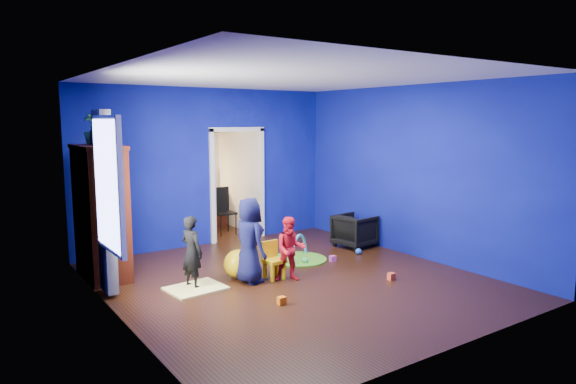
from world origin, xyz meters
TOP-DOWN VIEW (x-y plane):
  - floor at (0.00, 0.00)m, footprint 5.00×5.50m
  - ceiling at (0.00, 0.00)m, footprint 5.00×5.50m
  - wall_back at (0.00, 2.75)m, footprint 5.00×0.02m
  - wall_front at (0.00, -2.75)m, footprint 5.00×0.02m
  - wall_left at (-2.50, 0.00)m, footprint 0.02×5.50m
  - wall_right at (2.50, 0.00)m, footprint 0.02×5.50m
  - alcove at (0.60, 3.62)m, footprint 1.00×1.75m
  - armchair at (2.10, 1.02)m, footprint 0.74×0.72m
  - child_black at (-1.33, 0.54)m, footprint 0.34×0.43m
  - child_navy at (-0.55, 0.31)m, footprint 0.42×0.62m
  - toddler_red at (-0.02, 0.04)m, footprint 0.57×0.52m
  - vase at (-2.22, 1.44)m, footprint 0.24×0.24m
  - potted_plant at (-2.22, 1.96)m, footprint 0.32×0.32m
  - tv_armoire at (-2.22, 1.74)m, footprint 0.58×1.14m
  - crt_tv at (-2.18, 1.74)m, footprint 0.46×0.70m
  - yellow_blanket at (-1.33, 0.44)m, footprint 0.80×0.67m
  - hopper_ball at (-0.60, 0.56)m, footprint 0.43×0.43m
  - kid_chair at (-0.17, 0.24)m, footprint 0.30×0.30m
  - play_mat at (0.71, 0.86)m, footprint 0.94×0.94m
  - toy_arch at (0.71, 0.86)m, footprint 0.71×0.53m
  - window_left at (-2.48, 0.35)m, footprint 0.03×0.95m
  - curtain at (-2.37, 0.90)m, footprint 0.14×0.42m
  - doorway at (0.60, 2.75)m, footprint 1.16×0.10m
  - study_desk at (0.60, 4.26)m, footprint 0.88×0.44m
  - desk_monitor at (0.60, 4.38)m, footprint 0.40×0.05m
  - desk_lamp at (0.32, 4.32)m, footprint 0.14×0.14m
  - folding_chair at (0.60, 3.30)m, footprint 0.40×0.40m
  - book_shelf at (0.60, 4.37)m, footprint 0.88×0.24m
  - toy_0 at (1.21, -0.78)m, footprint 0.10×0.08m
  - toy_1 at (1.78, 0.57)m, footprint 0.11×0.11m
  - toy_2 at (-0.68, -0.72)m, footprint 0.10×0.08m
  - toy_3 at (0.66, 0.62)m, footprint 0.11×0.11m
  - toy_4 at (1.11, 0.45)m, footprint 0.10×0.08m

SIDE VIEW (x-z plane):
  - floor at x=0.00m, z-range -0.01..0.01m
  - play_mat at x=0.71m, z-range 0.00..0.02m
  - yellow_blanket at x=-1.33m, z-range 0.00..0.03m
  - toy_arch at x=0.71m, z-range -0.40..0.44m
  - toy_0 at x=1.21m, z-range 0.00..0.10m
  - toy_2 at x=-0.68m, z-range 0.00..0.10m
  - toy_4 at x=1.11m, z-range 0.00..0.10m
  - toy_1 at x=1.78m, z-range 0.00..0.11m
  - toy_3 at x=0.66m, z-range 0.00..0.11m
  - hopper_ball at x=-0.60m, z-range 0.00..0.43m
  - kid_chair at x=-0.17m, z-range 0.00..0.50m
  - armchair at x=2.10m, z-range 0.00..0.60m
  - study_desk at x=0.60m, z-range 0.00..0.75m
  - folding_chair at x=0.60m, z-range 0.00..0.92m
  - toddler_red at x=-0.02m, z-range 0.00..0.94m
  - child_black at x=-1.33m, z-range 0.00..1.02m
  - child_navy at x=-0.55m, z-range 0.00..1.23m
  - desk_lamp at x=0.32m, z-range 0.86..1.00m
  - desk_monitor at x=0.60m, z-range 0.79..1.11m
  - tv_armoire at x=-2.22m, z-range 0.00..1.96m
  - crt_tv at x=-2.18m, z-range 0.75..1.29m
  - doorway at x=0.60m, z-range 0.00..2.10m
  - alcove at x=0.60m, z-range 0.00..2.50m
  - curtain at x=-2.37m, z-range 0.05..2.45m
  - wall_back at x=0.00m, z-range 0.00..2.90m
  - wall_front at x=0.00m, z-range 0.00..2.90m
  - wall_left at x=-2.50m, z-range 0.00..2.90m
  - wall_right at x=2.50m, z-range 0.00..2.90m
  - window_left at x=-2.48m, z-range 0.77..2.33m
  - book_shelf at x=0.60m, z-range 2.00..2.04m
  - vase at x=-2.22m, z-range 1.96..2.16m
  - potted_plant at x=-2.22m, z-range 1.96..2.42m
  - ceiling at x=0.00m, z-range 2.90..2.90m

